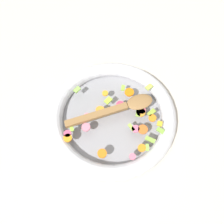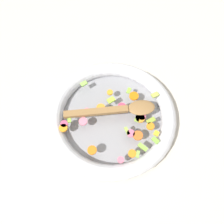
# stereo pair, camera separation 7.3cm
# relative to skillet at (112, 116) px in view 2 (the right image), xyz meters

# --- Properties ---
(ground_plane) EXTENTS (4.00, 4.00, 0.00)m
(ground_plane) POSITION_rel_skillet_xyz_m (0.00, 0.00, -0.02)
(ground_plane) COLOR beige
(skillet) EXTENTS (0.44, 0.44, 0.05)m
(skillet) POSITION_rel_skillet_xyz_m (0.00, 0.00, 0.00)
(skillet) COLOR gray
(skillet) RESTS_ON ground_plane
(chopped_vegetables) EXTENTS (0.36, 0.32, 0.01)m
(chopped_vegetables) POSITION_rel_skillet_xyz_m (0.02, -0.04, 0.03)
(chopped_vegetables) COLOR orange
(chopped_vegetables) RESTS_ON skillet
(wooden_spoon) EXTENTS (0.30, 0.07, 0.01)m
(wooden_spoon) POSITION_rel_skillet_xyz_m (0.03, -0.00, 0.04)
(wooden_spoon) COLOR olive
(wooden_spoon) RESTS_ON chopped_vegetables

